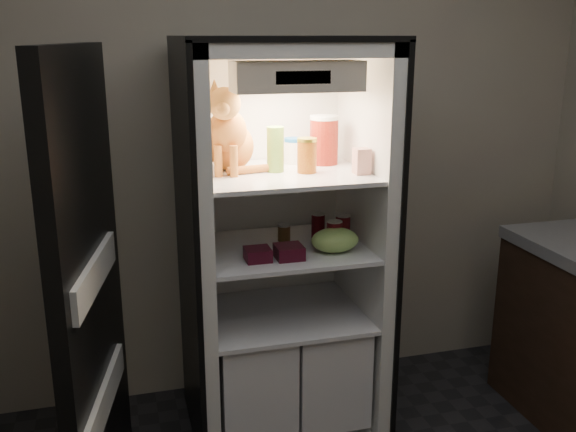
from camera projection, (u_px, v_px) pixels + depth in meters
name	position (u px, v px, depth m)	size (l,w,h in m)	color
room_shell	(426.00, 147.00, 1.54)	(3.60, 3.60, 3.60)	white
refrigerator	(280.00, 272.00, 3.05)	(0.90, 0.72, 1.88)	white
fridge_door	(91.00, 303.00, 2.39)	(0.22, 0.87, 1.85)	black
tabby_cat	(229.00, 137.00, 2.82)	(0.35, 0.41, 0.42)	#B45F17
parmesan_shaker	(275.00, 149.00, 2.83)	(0.08, 0.08, 0.20)	#25882D
mayo_tub	(294.00, 151.00, 3.02)	(0.09, 0.09, 0.12)	white
salsa_jar	(307.00, 155.00, 2.82)	(0.09, 0.09, 0.15)	maroon
pepper_jar	(324.00, 140.00, 3.00)	(0.13, 0.13, 0.23)	#A22D15
cream_carton	(362.00, 161.00, 2.79)	(0.07, 0.07, 0.11)	white
soda_can_a	(318.00, 226.00, 3.06)	(0.06, 0.06, 0.12)	black
soda_can_b	(343.00, 228.00, 3.00)	(0.07, 0.07, 0.13)	black
soda_can_c	(334.00, 235.00, 2.90)	(0.07, 0.07, 0.13)	black
condiment_jar	(284.00, 232.00, 3.02)	(0.06, 0.06, 0.08)	#4F3116
grape_bag	(335.00, 240.00, 2.86)	(0.22, 0.16, 0.11)	#8DB654
berry_box_left	(258.00, 254.00, 2.76)	(0.11, 0.11, 0.05)	#4C0C1F
berry_box_right	(289.00, 252.00, 2.78)	(0.12, 0.12, 0.06)	#4C0C1F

